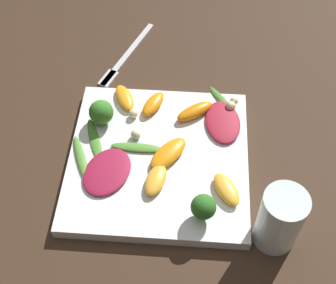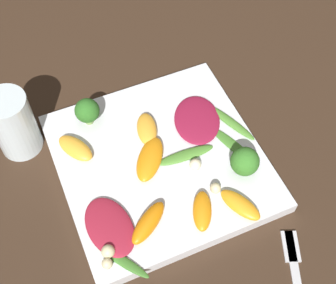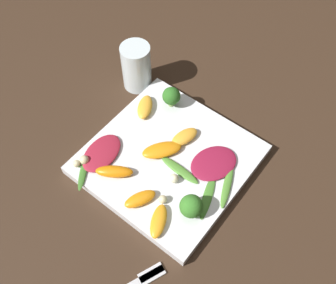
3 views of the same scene
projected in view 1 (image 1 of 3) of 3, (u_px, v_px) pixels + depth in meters
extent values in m
plane|color=#382619|center=(159.00, 163.00, 0.76)|extent=(2.40, 2.40, 0.00)
cube|color=white|center=(159.00, 160.00, 0.75)|extent=(0.28, 0.28, 0.02)
cylinder|color=silver|center=(280.00, 219.00, 0.64)|extent=(0.06, 0.06, 0.10)
cube|color=silver|center=(128.00, 53.00, 0.91)|extent=(0.18, 0.08, 0.01)
cube|color=silver|center=(108.00, 78.00, 0.87)|extent=(0.05, 0.04, 0.01)
ellipsoid|color=maroon|center=(107.00, 172.00, 0.72)|extent=(0.11, 0.10, 0.01)
ellipsoid|color=maroon|center=(223.00, 122.00, 0.78)|extent=(0.10, 0.07, 0.01)
ellipsoid|color=#FCAD33|center=(155.00, 180.00, 0.70)|extent=(0.06, 0.04, 0.02)
ellipsoid|color=orange|center=(125.00, 98.00, 0.81)|extent=(0.07, 0.05, 0.01)
ellipsoid|color=orange|center=(153.00, 104.00, 0.80)|extent=(0.06, 0.05, 0.02)
ellipsoid|color=orange|center=(195.00, 111.00, 0.78)|extent=(0.06, 0.07, 0.02)
ellipsoid|color=#FCAD33|center=(226.00, 189.00, 0.69)|extent=(0.07, 0.05, 0.02)
ellipsoid|color=orange|center=(168.00, 155.00, 0.73)|extent=(0.08, 0.07, 0.02)
cylinder|color=#84AD5B|center=(102.00, 119.00, 0.78)|extent=(0.01, 0.01, 0.01)
sphere|color=#387A28|center=(101.00, 112.00, 0.76)|extent=(0.04, 0.04, 0.04)
cylinder|color=#7A9E51|center=(203.00, 213.00, 0.67)|extent=(0.01, 0.01, 0.02)
sphere|color=#2D6B23|center=(204.00, 207.00, 0.65)|extent=(0.04, 0.04, 0.04)
ellipsoid|color=#518E33|center=(81.00, 159.00, 0.73)|extent=(0.09, 0.05, 0.01)
ellipsoid|color=#3D7528|center=(223.00, 102.00, 0.81)|extent=(0.07, 0.06, 0.00)
ellipsoid|color=#47842D|center=(95.00, 140.00, 0.76)|extent=(0.09, 0.05, 0.00)
ellipsoid|color=#518E33|center=(137.00, 148.00, 0.75)|extent=(0.02, 0.09, 0.01)
sphere|color=beige|center=(231.00, 106.00, 0.79)|extent=(0.02, 0.02, 0.02)
sphere|color=beige|center=(234.00, 101.00, 0.80)|extent=(0.01, 0.01, 0.01)
sphere|color=beige|center=(136.00, 134.00, 0.76)|extent=(0.02, 0.02, 0.02)
sphere|color=beige|center=(133.00, 114.00, 0.78)|extent=(0.02, 0.02, 0.02)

